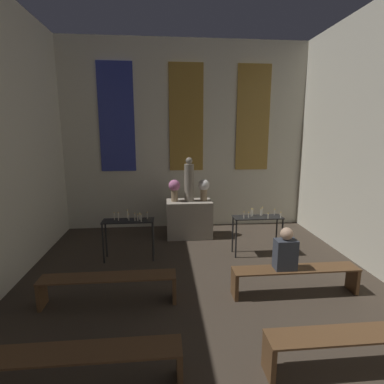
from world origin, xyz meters
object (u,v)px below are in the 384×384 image
Objects in this scene: flower_vase_right at (204,188)px; person_seated at (286,251)px; candle_rack_left at (129,227)px; pew_back_left at (109,283)px; flower_vase_left at (174,188)px; candle_rack_right at (258,223)px; altar at (189,219)px; pew_third_right at (357,342)px; pew_third_left at (81,361)px; pew_back_right at (295,275)px; statue at (189,181)px.

flower_vase_right reaches higher than person_seated.
candle_rack_left is 1.79m from pew_back_left.
flower_vase_left reaches higher than candle_rack_right.
altar is at bearing 180.00° from flower_vase_right.
candle_rack_left is at bearing 148.07° from person_seated.
candle_rack_left is 1.52× the size of person_seated.
altar is 2.08× the size of flower_vase_left.
pew_third_right is at bearing -83.16° from person_seated.
altar is 0.92m from flower_vase_left.
flower_vase_right is at bearing 103.98° from pew_third_right.
person_seated is at bearing 0.00° from pew_back_left.
flower_vase_right reaches higher than pew_third_left.
flower_vase_left is 0.26× the size of pew_back_right.
statue is at bearing 113.98° from person_seated.
pew_third_right is (0.13, -3.42, -0.38)m from candle_rack_right.
candle_rack_left is (-1.43, -1.33, -0.77)m from statue.
flower_vase_left is 0.51× the size of candle_rack_left.
flower_vase_right is at bearing 67.68° from pew_third_left.
statue is (0.00, 0.00, 1.02)m from altar.
pew_third_left is 1.00× the size of pew_third_right.
flower_vase_right is 4.99m from pew_third_right.
person_seated reaches higher than pew_third_left.
flower_vase_right reaches higher than pew_back_left.
flower_vase_left reaches higher than person_seated.
person_seated reaches higher than candle_rack_right.
candle_rack_left is at bearing 131.20° from pew_third_right.
flower_vase_right reaches higher than pew_back_right.
statue is 1.03× the size of candle_rack_right.
flower_vase_left and flower_vase_right have the same top height.
person_seated is at bearing -66.02° from altar.
pew_back_right is (3.13, 1.68, 0.00)m from pew_third_left.
candle_rack_right is 0.51× the size of pew_third_right.
pew_back_left is at bearing -117.04° from statue.
statue is 2.01× the size of flower_vase_left.
flower_vase_left reaches higher than pew_third_right.
flower_vase_right reaches higher than altar.
statue is 0.52× the size of pew_back_left.
person_seated is (1.36, -3.07, 0.31)m from altar.
pew_back_left is (-1.57, -3.07, -0.14)m from altar.
pew_third_right is (1.95, -4.75, -0.97)m from flower_vase_left.
pew_back_right is (2.99, -1.74, -0.38)m from candle_rack_left.
statue is 0.52× the size of pew_third_left.
candle_rack_left is (-1.04, -1.33, -0.59)m from flower_vase_left.
person_seated is at bearing 180.00° from pew_back_right.
statue is at bearing 180.00° from flower_vase_right.
candle_rack_left is at bearing -180.00° from candle_rack_right.
candle_rack_right is at bearing -51.65° from flower_vase_right.
flower_vase_right is at bearing 0.00° from statue.
pew_third_right is at bearing -87.79° from candle_rack_right.
person_seated reaches higher than pew_back_left.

